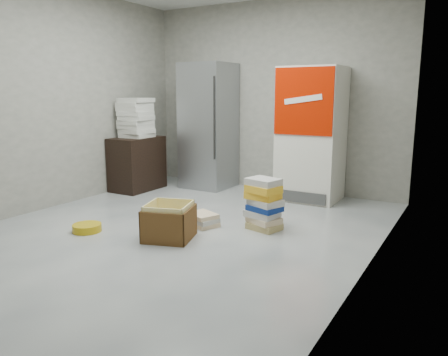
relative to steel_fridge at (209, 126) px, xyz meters
name	(u,v)px	position (x,y,z in m)	size (l,w,h in m)	color
ground	(174,231)	(0.90, -2.13, -0.95)	(5.00, 5.00, 0.00)	beige
room_shell	(170,58)	(0.90, -2.13, 0.85)	(4.04, 5.04, 2.82)	#9D988E
steel_fridge	(209,126)	(0.00, 0.00, 0.00)	(0.70, 0.72, 1.90)	#919498
coke_cooler	(311,134)	(1.65, -0.01, -0.05)	(0.80, 0.73, 1.80)	silver
wood_shelf	(137,164)	(-0.83, -0.73, -0.55)	(0.50, 0.80, 0.80)	black
supply_box_stack	(136,118)	(-0.82, -0.73, 0.14)	(0.44, 0.45, 0.58)	beige
phonebook_stack_main	(264,204)	(1.68, -1.57, -0.67)	(0.42, 0.37, 0.56)	tan
phonebook_stack_side	(203,220)	(1.05, -1.81, -0.88)	(0.40, 0.37, 0.14)	beige
cardboard_box	(169,224)	(0.99, -2.34, -0.80)	(0.58, 0.58, 0.37)	gold
bucket_lid	(87,228)	(0.09, -2.60, -0.91)	(0.30, 0.30, 0.08)	#C29D0F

